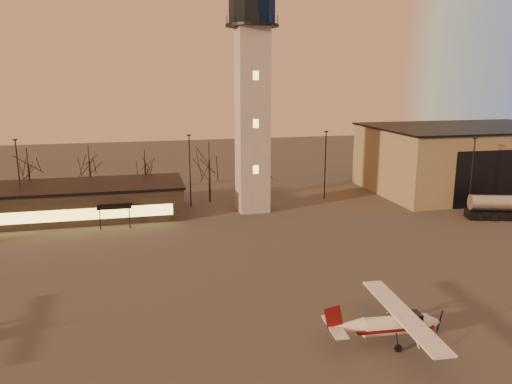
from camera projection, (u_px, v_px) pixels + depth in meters
ground at (337, 305)px, 40.03m from camera, size 220.00×220.00×0.00m
control_tower at (252, 89)px, 64.77m from camera, size 6.80×6.80×32.60m
hangar at (467, 159)px, 79.21m from camera, size 30.60×20.60×10.30m
terminal at (85, 200)px, 64.87m from camera, size 25.40×12.20×4.30m
light_poles at (254, 170)px, 68.30m from camera, size 58.50×12.25×10.14m
tree_row at (147, 160)px, 72.70m from camera, size 37.20×9.20×8.80m
cessna_front at (397, 328)px, 34.20m from camera, size 8.83×11.15×3.07m
fuel_truck at (501, 209)px, 64.00m from camera, size 8.78×4.79×3.13m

